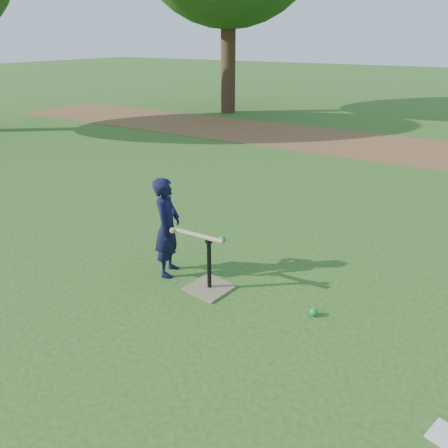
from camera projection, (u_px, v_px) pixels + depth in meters
The scene contains 6 objects.
ground at pixel (225, 285), 4.79m from camera, with size 80.00×80.00×0.00m, color #285116.
dirt_strip at pixel (385, 147), 10.65m from camera, with size 24.00×3.00×0.01m, color brown.
child at pixel (167, 227), 4.81m from camera, with size 0.41×0.27×1.14m, color black.
wiffle_ball_ground at pixel (314, 312), 4.25m from camera, with size 0.08×0.08×0.08m, color #0D9537.
batting_tee at pixel (209, 280), 4.68m from camera, with size 0.49×0.49×0.61m.
swing_action at pixel (200, 236), 4.52m from camera, with size 0.63×0.19×0.08m.
Camera 1 is at (2.15, -3.53, 2.52)m, focal length 35.00 mm.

